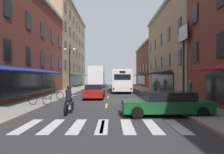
{
  "coord_description": "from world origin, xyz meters",
  "views": [
    {
      "loc": [
        0.42,
        -19.0,
        2.16
      ],
      "look_at": [
        0.57,
        9.81,
        2.16
      ],
      "focal_mm": 32.84,
      "sensor_mm": 36.0,
      "label": 1
    }
  ],
  "objects_px": {
    "sedan_far": "(100,84)",
    "pedestrian_far": "(189,91)",
    "sedan_mid": "(94,91)",
    "transit_bus": "(120,80)",
    "pedestrian_mid": "(154,87)",
    "sedan_near": "(165,103)",
    "street_lamp_twin": "(69,68)",
    "bicycle_mid": "(39,100)",
    "pedestrian_near": "(155,85)",
    "box_truck": "(96,78)",
    "bicycle_near": "(53,95)",
    "billboard_sign": "(182,44)",
    "motorcycle_rider": "(68,101)",
    "pedestrian_rear": "(157,88)"
  },
  "relations": [
    {
      "from": "pedestrian_mid",
      "to": "pedestrian_far",
      "type": "relative_size",
      "value": 0.88
    },
    {
      "from": "sedan_near",
      "to": "street_lamp_twin",
      "type": "bearing_deg",
      "value": 121.05
    },
    {
      "from": "pedestrian_rear",
      "to": "street_lamp_twin",
      "type": "distance_m",
      "value": 11.01
    },
    {
      "from": "bicycle_near",
      "to": "pedestrian_rear",
      "type": "xyz_separation_m",
      "value": [
        10.04,
        2.22,
        0.56
      ]
    },
    {
      "from": "sedan_far",
      "to": "pedestrian_far",
      "type": "relative_size",
      "value": 2.41
    },
    {
      "from": "billboard_sign",
      "to": "bicycle_mid",
      "type": "relative_size",
      "value": 3.99
    },
    {
      "from": "sedan_near",
      "to": "pedestrian_near",
      "type": "relative_size",
      "value": 2.7
    },
    {
      "from": "sedan_mid",
      "to": "street_lamp_twin",
      "type": "distance_m",
      "value": 6.14
    },
    {
      "from": "box_truck",
      "to": "sedan_mid",
      "type": "bearing_deg",
      "value": -86.67
    },
    {
      "from": "box_truck",
      "to": "sedan_far",
      "type": "distance_m",
      "value": 10.74
    },
    {
      "from": "box_truck",
      "to": "motorcycle_rider",
      "type": "bearing_deg",
      "value": -89.92
    },
    {
      "from": "transit_bus",
      "to": "pedestrian_rear",
      "type": "height_order",
      "value": "transit_bus"
    },
    {
      "from": "bicycle_mid",
      "to": "pedestrian_far",
      "type": "height_order",
      "value": "pedestrian_far"
    },
    {
      "from": "billboard_sign",
      "to": "box_truck",
      "type": "xyz_separation_m",
      "value": [
        -9.21,
        16.14,
        -3.2
      ]
    },
    {
      "from": "sedan_near",
      "to": "bicycle_mid",
      "type": "xyz_separation_m",
      "value": [
        -8.31,
        3.54,
        -0.19
      ]
    },
    {
      "from": "box_truck",
      "to": "sedan_mid",
      "type": "relative_size",
      "value": 1.59
    },
    {
      "from": "transit_bus",
      "to": "sedan_mid",
      "type": "distance_m",
      "value": 11.05
    },
    {
      "from": "sedan_near",
      "to": "street_lamp_twin",
      "type": "height_order",
      "value": "street_lamp_twin"
    },
    {
      "from": "bicycle_mid",
      "to": "pedestrian_near",
      "type": "height_order",
      "value": "pedestrian_near"
    },
    {
      "from": "bicycle_near",
      "to": "box_truck",
      "type": "bearing_deg",
      "value": 80.61
    },
    {
      "from": "billboard_sign",
      "to": "sedan_far",
      "type": "distance_m",
      "value": 28.63
    },
    {
      "from": "sedan_mid",
      "to": "sedan_far",
      "type": "bearing_deg",
      "value": 91.49
    },
    {
      "from": "pedestrian_near",
      "to": "sedan_mid",
      "type": "bearing_deg",
      "value": -17.39
    },
    {
      "from": "billboard_sign",
      "to": "pedestrian_near",
      "type": "distance_m",
      "value": 10.69
    },
    {
      "from": "billboard_sign",
      "to": "box_truck",
      "type": "height_order",
      "value": "billboard_sign"
    },
    {
      "from": "billboard_sign",
      "to": "pedestrian_near",
      "type": "bearing_deg",
      "value": 92.14
    },
    {
      "from": "transit_bus",
      "to": "pedestrian_rear",
      "type": "xyz_separation_m",
      "value": [
        3.43,
        -10.35,
        -0.59
      ]
    },
    {
      "from": "bicycle_near",
      "to": "bicycle_mid",
      "type": "distance_m",
      "value": 3.75
    },
    {
      "from": "pedestrian_far",
      "to": "sedan_far",
      "type": "bearing_deg",
      "value": -31.46
    },
    {
      "from": "bicycle_near",
      "to": "pedestrian_near",
      "type": "height_order",
      "value": "pedestrian_near"
    },
    {
      "from": "transit_bus",
      "to": "street_lamp_twin",
      "type": "relative_size",
      "value": 2.16
    },
    {
      "from": "pedestrian_far",
      "to": "sedan_near",
      "type": "bearing_deg",
      "value": 98.4
    },
    {
      "from": "sedan_near",
      "to": "sedan_mid",
      "type": "xyz_separation_m",
      "value": [
        -4.78,
        9.28,
        0.04
      ]
    },
    {
      "from": "sedan_far",
      "to": "motorcycle_rider",
      "type": "relative_size",
      "value": 2.08
    },
    {
      "from": "bicycle_mid",
      "to": "pedestrian_mid",
      "type": "distance_m",
      "value": 14.69
    },
    {
      "from": "bicycle_near",
      "to": "bicycle_mid",
      "type": "xyz_separation_m",
      "value": [
        0.01,
        -3.75,
        0.0
      ]
    },
    {
      "from": "motorcycle_rider",
      "to": "pedestrian_mid",
      "type": "height_order",
      "value": "pedestrian_mid"
    },
    {
      "from": "sedan_near",
      "to": "pedestrian_far",
      "type": "bearing_deg",
      "value": 55.4
    },
    {
      "from": "transit_bus",
      "to": "billboard_sign",
      "type": "bearing_deg",
      "value": -66.75
    },
    {
      "from": "motorcycle_rider",
      "to": "pedestrian_rear",
      "type": "height_order",
      "value": "pedestrian_rear"
    },
    {
      "from": "bicycle_mid",
      "to": "bicycle_near",
      "type": "bearing_deg",
      "value": 90.19
    },
    {
      "from": "bicycle_near",
      "to": "street_lamp_twin",
      "type": "relative_size",
      "value": 0.3
    },
    {
      "from": "box_truck",
      "to": "street_lamp_twin",
      "type": "xyz_separation_m",
      "value": [
        -2.63,
        -9.96,
        1.2
      ]
    },
    {
      "from": "sedan_far",
      "to": "pedestrian_mid",
      "type": "height_order",
      "value": "pedestrian_mid"
    },
    {
      "from": "sedan_far",
      "to": "bicycle_near",
      "type": "relative_size",
      "value": 2.56
    },
    {
      "from": "sedan_near",
      "to": "sedan_mid",
      "type": "distance_m",
      "value": 10.44
    },
    {
      "from": "transit_bus",
      "to": "box_truck",
      "type": "xyz_separation_m",
      "value": [
        -3.91,
        3.79,
        0.36
      ]
    },
    {
      "from": "street_lamp_twin",
      "to": "pedestrian_mid",
      "type": "bearing_deg",
      "value": 0.42
    },
    {
      "from": "motorcycle_rider",
      "to": "pedestrian_far",
      "type": "height_order",
      "value": "pedestrian_far"
    },
    {
      "from": "sedan_mid",
      "to": "bicycle_mid",
      "type": "relative_size",
      "value": 2.73
    }
  ]
}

